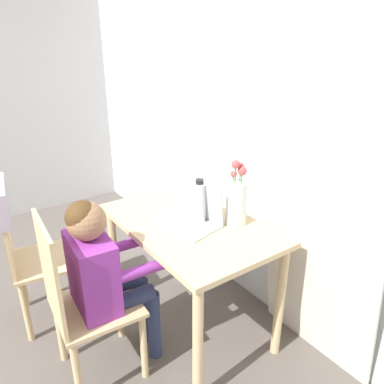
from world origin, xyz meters
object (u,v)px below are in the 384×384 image
(chair_occupied, at_px, (81,303))
(flower_vase, at_px, (237,200))
(person_seated, at_px, (102,268))
(laptop, at_px, (190,213))
(chair_spare, at_px, (20,233))
(water_bottle, at_px, (199,203))

(chair_occupied, xyz_separation_m, flower_vase, (0.17, 0.84, 0.39))
(chair_occupied, relative_size, person_seated, 0.93)
(chair_occupied, relative_size, laptop, 2.34)
(person_seated, bearing_deg, chair_spare, 26.10)
(chair_spare, xyz_separation_m, person_seated, (0.60, 0.25, 0.00))
(chair_spare, bearing_deg, laptop, -119.01)
(person_seated, distance_m, laptop, 0.55)
(chair_spare, height_order, laptop, laptop)
(chair_spare, relative_size, flower_vase, 2.54)
(chair_spare, height_order, flower_vase, flower_vase)
(person_seated, relative_size, flower_vase, 2.69)
(chair_occupied, xyz_separation_m, person_seated, (0.01, 0.12, 0.16))
(chair_occupied, relative_size, flower_vase, 2.51)
(chair_occupied, xyz_separation_m, laptop, (0.01, 0.65, 0.31))
(chair_occupied, distance_m, water_bottle, 0.78)
(flower_vase, bearing_deg, laptop, -129.43)
(flower_vase, height_order, water_bottle, flower_vase)
(laptop, relative_size, flower_vase, 1.07)
(person_seated, xyz_separation_m, flower_vase, (0.16, 0.72, 0.24))
(chair_spare, height_order, water_bottle, water_bottle)
(chair_spare, distance_m, person_seated, 0.65)
(person_seated, bearing_deg, laptop, -86.12)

